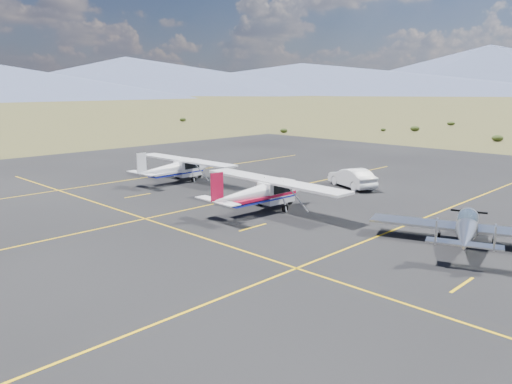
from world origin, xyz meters
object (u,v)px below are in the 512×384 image
sedan (352,178)px  aircraft_cessna (261,192)px  aircraft_low_wing (467,227)px  aircraft_plain (176,168)px

sedan → aircraft_cessna: bearing=23.9°
aircraft_low_wing → sedan: aircraft_low_wing is taller
aircraft_low_wing → aircraft_plain: aircraft_plain is taller
aircraft_cessna → sedan: size_ratio=2.47×
aircraft_cessna → sedan: (9.78, 0.26, -0.48)m
aircraft_low_wing → sedan: (7.87, 11.50, -0.20)m
aircraft_low_wing → aircraft_cessna: 11.41m
aircraft_cessna → aircraft_plain: (2.06, 11.08, -0.07)m
aircraft_cessna → aircraft_plain: 11.27m
aircraft_low_wing → aircraft_cessna: aircraft_cessna is taller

